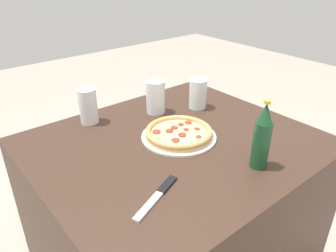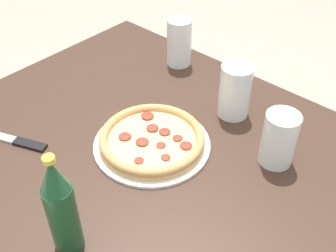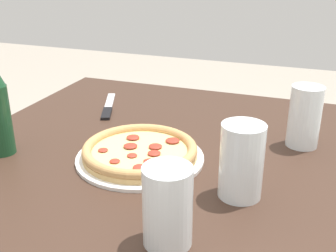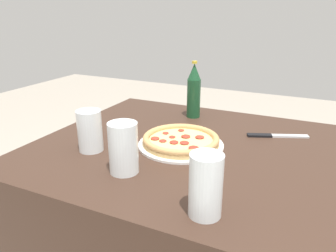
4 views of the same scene
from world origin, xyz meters
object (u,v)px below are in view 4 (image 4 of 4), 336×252
(pizza_salami, at_px, (181,141))
(glass_red_wine, at_px, (206,188))
(knife, at_px, (275,136))
(beer_bottle, at_px, (194,91))
(glass_water, at_px, (123,149))
(glass_mango_juice, at_px, (90,133))

(pizza_salami, bearing_deg, glass_red_wine, 121.11)
(knife, bearing_deg, beer_bottle, -14.39)
(knife, bearing_deg, pizza_salami, 39.03)
(glass_red_wine, height_order, beer_bottle, beer_bottle)
(glass_water, xyz_separation_m, beer_bottle, (0.00, -0.55, 0.04))
(pizza_salami, height_order, glass_water, glass_water)
(glass_mango_juice, height_order, glass_red_wine, glass_red_wine)
(glass_mango_juice, distance_m, knife, 0.65)
(glass_red_wine, xyz_separation_m, knife, (-0.07, -0.56, -0.06))
(glass_mango_juice, xyz_separation_m, beer_bottle, (-0.17, -0.47, 0.05))
(glass_mango_juice, distance_m, glass_water, 0.20)
(pizza_salami, xyz_separation_m, beer_bottle, (0.08, -0.31, 0.09))
(glass_red_wine, bearing_deg, beer_bottle, -66.68)
(beer_bottle, height_order, knife, beer_bottle)
(knife, bearing_deg, glass_red_wine, 82.68)
(pizza_salami, relative_size, glass_water, 1.97)
(glass_red_wine, height_order, knife, glass_red_wine)
(glass_red_wine, xyz_separation_m, beer_bottle, (0.28, -0.65, 0.05))
(glass_mango_juice, relative_size, glass_red_wine, 0.91)
(pizza_salami, distance_m, knife, 0.35)
(glass_water, bearing_deg, glass_red_wine, 160.51)
(pizza_salami, height_order, knife, pizza_salami)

